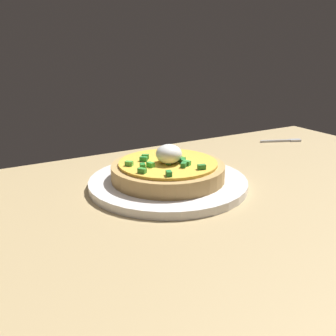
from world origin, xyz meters
The scene contains 4 objects.
dining_table centered at (0.00, 0.00, 1.74)cm, with size 127.59×66.53×3.48cm, color tan.
plate centered at (-5.40, -8.26, 4.19)cm, with size 27.69×27.69×1.41cm, color white.
pizza centered at (-5.37, -8.21, 6.60)cm, with size 19.74×19.74×6.42cm.
fork centered at (-46.92, -20.99, 3.73)cm, with size 10.25×4.94×0.50cm.
Camera 1 is at (26.02, 46.40, 27.80)cm, focal length 40.93 mm.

